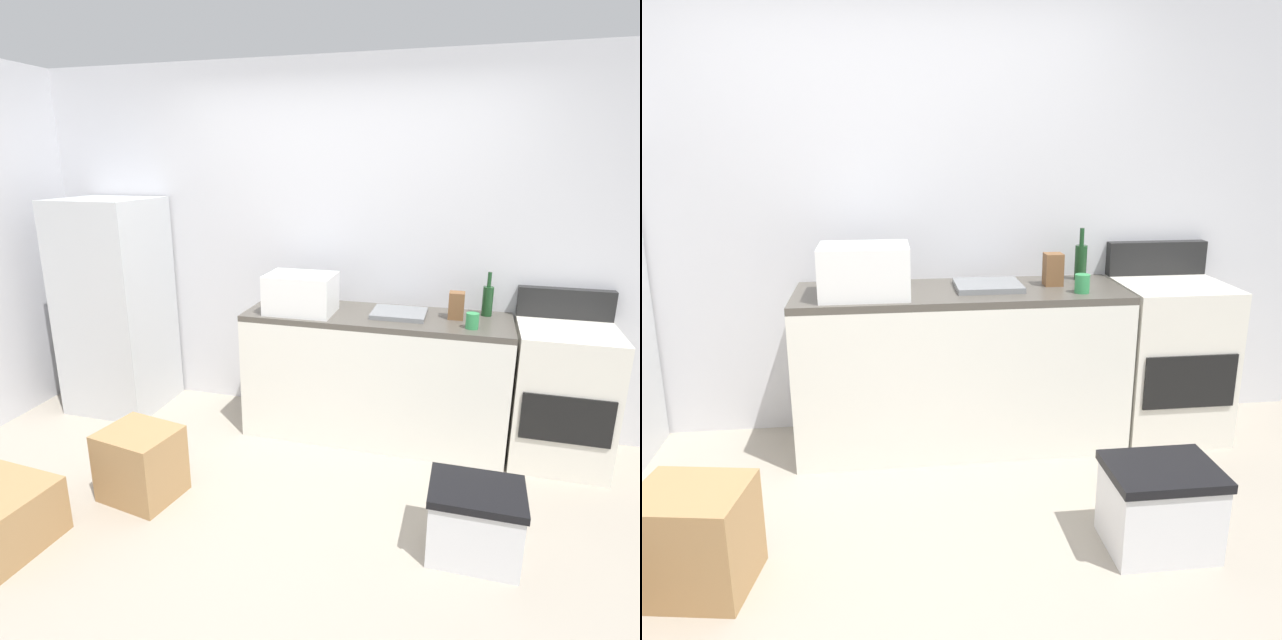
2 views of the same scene
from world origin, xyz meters
TOP-DOWN VIEW (x-y plane):
  - ground_plane at (0.00, 0.00)m, footprint 6.00×6.00m
  - wall_back at (0.00, 1.55)m, footprint 5.00×0.10m
  - kitchen_counter at (0.30, 1.20)m, footprint 1.80×0.60m
  - refrigerator at (-1.75, 1.15)m, footprint 0.68×0.66m
  - stove_oven at (1.52, 1.21)m, footprint 0.60×0.61m
  - microwave at (-0.21, 1.11)m, footprint 0.46×0.34m
  - sink_basin at (0.45, 1.22)m, footprint 0.36×0.32m
  - wine_bottle at (1.02, 1.38)m, footprint 0.07×0.07m
  - coffee_mug at (0.93, 1.04)m, footprint 0.08×0.08m
  - knife_block at (0.83, 1.24)m, footprint 0.10×0.10m
  - cardboard_box_medium at (-0.87, 0.07)m, footprint 0.47×0.42m
  - storage_bin at (1.01, 0.09)m, footprint 0.46×0.36m

SIDE VIEW (x-z plane):
  - ground_plane at x=0.00m, z-range 0.00..0.00m
  - storage_bin at x=1.01m, z-range 0.00..0.38m
  - cardboard_box_medium at x=-0.87m, z-range 0.00..0.42m
  - kitchen_counter at x=0.30m, z-range 0.00..0.90m
  - stove_oven at x=1.52m, z-range -0.08..1.02m
  - refrigerator at x=-1.75m, z-range 0.00..1.64m
  - sink_basin at x=0.45m, z-range 0.90..0.93m
  - coffee_mug at x=0.93m, z-range 0.90..1.00m
  - knife_block at x=0.83m, z-range 0.90..1.08m
  - wine_bottle at x=1.02m, z-range 0.86..1.16m
  - microwave at x=-0.21m, z-range 0.90..1.17m
  - wall_back at x=0.00m, z-range 0.00..2.60m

